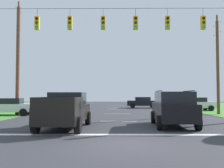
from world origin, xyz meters
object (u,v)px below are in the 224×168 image
object	(u,v)px
overhead_signal_span	(120,51)
utility_pole_mid_right	(218,64)
pickup_truck	(66,110)
distant_car_crossing_white	(10,106)
suv_black	(173,108)
utility_pole_near_left	(18,59)
distant_car_oncoming	(196,104)
distant_car_far_parked	(143,102)

from	to	relation	value
overhead_signal_span	utility_pole_mid_right	distance (m)	11.07
pickup_truck	distant_car_crossing_white	size ratio (longest dim) A/B	1.22
pickup_truck	utility_pole_mid_right	xyz separation A→B (m)	(12.36, 10.00, 3.72)
suv_black	distant_car_crossing_white	world-z (taller)	suv_black
utility_pole_near_left	pickup_truck	bearing A→B (deg)	-55.99
overhead_signal_span	suv_black	distance (m)	5.80
utility_pole_mid_right	overhead_signal_span	bearing A→B (deg)	-147.34
suv_black	utility_pole_near_left	distance (m)	15.17
overhead_signal_span	distant_car_oncoming	size ratio (longest dim) A/B	4.26
overhead_signal_span	utility_pole_near_left	size ratio (longest dim) A/B	1.77
distant_car_far_parked	utility_pole_mid_right	xyz separation A→B (m)	(5.75, -11.89, 3.90)
pickup_truck	distant_car_far_parked	size ratio (longest dim) A/B	1.25
distant_car_oncoming	utility_pole_mid_right	world-z (taller)	utility_pole_mid_right
distant_car_crossing_white	distant_car_far_parked	world-z (taller)	same
suv_black	utility_pole_mid_right	size ratio (longest dim) A/B	0.52
distant_car_far_parked	distant_car_oncoming	bearing A→B (deg)	-48.29
overhead_signal_span	pickup_truck	world-z (taller)	overhead_signal_span
distant_car_far_parked	utility_pole_near_left	bearing A→B (deg)	-134.66
suv_black	distant_car_far_parked	distance (m)	21.05
pickup_truck	distant_car_oncoming	bearing A→B (deg)	52.53
distant_car_oncoming	utility_pole_near_left	xyz separation A→B (m)	(-18.17, -6.71, 4.25)
overhead_signal_span	pickup_truck	distance (m)	6.38
suv_black	distant_car_far_parked	world-z (taller)	suv_black
suv_black	distant_car_oncoming	xyz separation A→B (m)	(6.04, 14.90, -0.27)
overhead_signal_span	utility_pole_mid_right	size ratio (longest dim) A/B	1.96
suv_black	distant_car_far_parked	xyz separation A→B (m)	(0.57, 21.04, -0.27)
distant_car_far_parked	overhead_signal_span	bearing A→B (deg)	-101.28
pickup_truck	suv_black	world-z (taller)	suv_black
pickup_truck	utility_pole_near_left	xyz separation A→B (m)	(-6.10, 9.04, 4.07)
pickup_truck	suv_black	size ratio (longest dim) A/B	1.11
overhead_signal_span	utility_pole_mid_right	bearing A→B (deg)	32.66
pickup_truck	utility_pole_near_left	distance (m)	11.64
utility_pole_mid_right	utility_pole_near_left	xyz separation A→B (m)	(-18.46, -0.96, 0.35)
overhead_signal_span	suv_black	world-z (taller)	overhead_signal_span
distant_car_oncoming	distant_car_far_parked	distance (m)	8.22
overhead_signal_span	distant_car_crossing_white	size ratio (longest dim) A/B	4.11
distant_car_far_parked	suv_black	bearing A→B (deg)	-91.54
distant_car_far_parked	utility_pole_mid_right	distance (m)	13.78
pickup_truck	utility_pole_mid_right	distance (m)	16.32
distant_car_oncoming	utility_pole_mid_right	distance (m)	6.96
overhead_signal_span	distant_car_far_parked	world-z (taller)	overhead_signal_span
distant_car_far_parked	utility_pole_near_left	distance (m)	18.56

